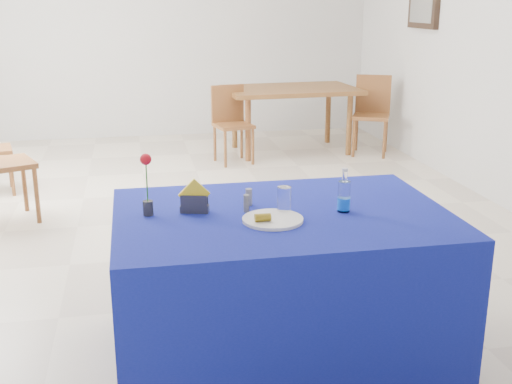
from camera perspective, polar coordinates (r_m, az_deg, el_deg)
floor at (r=5.33m, az=-3.60°, el=-2.33°), size 7.00×7.00×0.00m
picture_frame at (r=7.29m, az=14.72°, el=15.92°), size 0.06×0.64×0.52m
picture_art at (r=7.28m, az=14.53°, el=15.94°), size 0.02×0.52×0.40m
plate at (r=2.96m, az=1.50°, el=-2.46°), size 0.28×0.28×0.01m
drinking_glass at (r=3.05m, az=2.51°, el=-0.73°), size 0.07×0.07×0.13m
salt_shaker at (r=3.17m, az=-0.64°, el=-0.45°), size 0.03×0.03×0.08m
pepper_shaker at (r=3.07m, az=-0.86°, el=-1.01°), size 0.03×0.03×0.08m
blue_table at (r=3.23m, az=2.24°, el=-8.19°), size 1.60×1.10×0.76m
water_bottle at (r=3.10m, az=7.82°, el=-0.47°), size 0.06×0.06×0.21m
napkin_holder at (r=3.08m, az=-5.50°, el=-0.93°), size 0.15×0.09×0.17m
rose_vase at (r=3.04m, az=-9.67°, el=0.61°), size 0.05×0.05×0.30m
oak_table at (r=7.57m, az=3.12°, el=8.66°), size 1.56×1.05×0.76m
chair_bg_left at (r=7.10m, az=-2.26°, el=6.58°), size 0.45×0.45×0.84m
chair_bg_right at (r=7.61m, az=10.27°, el=7.28°), size 0.54×0.54×0.90m
banana_pieces at (r=2.90m, az=0.62°, el=-2.27°), size 0.08×0.04×0.04m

